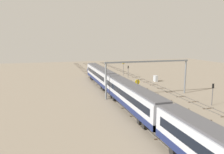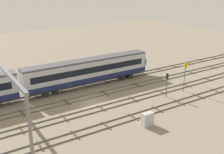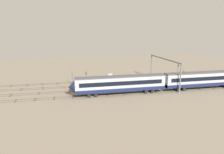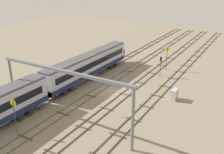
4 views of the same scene
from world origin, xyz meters
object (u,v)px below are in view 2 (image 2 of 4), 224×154
at_px(overhead_gantry, 4,81).
at_px(signal_light_trackside_departure, 167,82).
at_px(relay_cabinet, 147,119).
at_px(speed_sign_mid_trackside, 185,73).

bearing_deg(overhead_gantry, signal_light_trackside_departure, -9.82).
bearing_deg(signal_light_trackside_departure, relay_cabinet, -146.67).
xyz_separation_m(signal_light_trackside_departure, relay_cabinet, (-8.79, -5.78, -1.77)).
bearing_deg(signal_light_trackside_departure, speed_sign_mid_trackside, 3.48).
distance_m(overhead_gantry, signal_light_trackside_departure, 24.70).
bearing_deg(overhead_gantry, speed_sign_mid_trackside, -7.85).
distance_m(signal_light_trackside_departure, relay_cabinet, 10.67).
xyz_separation_m(overhead_gantry, relay_cabinet, (15.29, -9.95, -5.37)).
distance_m(speed_sign_mid_trackside, relay_cabinet, 14.59).
relative_size(overhead_gantry, relay_cabinet, 11.04).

